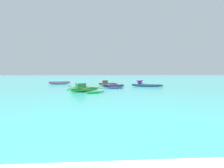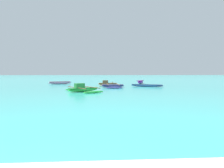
{
  "view_description": "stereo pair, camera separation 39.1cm",
  "coord_description": "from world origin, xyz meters",
  "px_view_note": "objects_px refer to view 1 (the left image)",
  "views": [
    {
      "loc": [
        0.41,
        -2.55,
        1.75
      ],
      "look_at": [
        2.33,
        22.65,
        0.25
      ],
      "focal_mm": 32.0,
      "sensor_mm": 36.0,
      "label": 1
    },
    {
      "loc": [
        0.8,
        -2.58,
        1.75
      ],
      "look_at": [
        2.33,
        22.65,
        0.25
      ],
      "focal_mm": 32.0,
      "sensor_mm": 36.0,
      "label": 2
    }
  ],
  "objects_px": {
    "moored_boat_0": "(107,84)",
    "moored_boat_4": "(59,83)",
    "moored_boat_1": "(113,86)",
    "moored_boat_3": "(140,82)",
    "moored_boat_5": "(84,89)",
    "moored_boat_2": "(147,85)"
  },
  "relations": [
    {
      "from": "moored_boat_1",
      "to": "moored_boat_4",
      "type": "bearing_deg",
      "value": 137.79
    },
    {
      "from": "moored_boat_1",
      "to": "moored_boat_3",
      "type": "xyz_separation_m",
      "value": [
        4.76,
        7.39,
        0.09
      ]
    },
    {
      "from": "moored_boat_5",
      "to": "moored_boat_2",
      "type": "bearing_deg",
      "value": 5.61
    },
    {
      "from": "moored_boat_0",
      "to": "moored_boat_5",
      "type": "height_order",
      "value": "moored_boat_5"
    },
    {
      "from": "moored_boat_2",
      "to": "moored_boat_3",
      "type": "height_order",
      "value": "moored_boat_3"
    },
    {
      "from": "moored_boat_1",
      "to": "moored_boat_2",
      "type": "xyz_separation_m",
      "value": [
        4.17,
        0.61,
        -0.01
      ]
    },
    {
      "from": "moored_boat_0",
      "to": "moored_boat_4",
      "type": "relative_size",
      "value": 1.43
    },
    {
      "from": "moored_boat_0",
      "to": "moored_boat_4",
      "type": "distance_m",
      "value": 7.49
    },
    {
      "from": "moored_boat_3",
      "to": "moored_boat_5",
      "type": "distance_m",
      "value": 14.74
    },
    {
      "from": "moored_boat_2",
      "to": "moored_boat_1",
      "type": "bearing_deg",
      "value": -147.63
    },
    {
      "from": "moored_boat_3",
      "to": "moored_boat_0",
      "type": "bearing_deg",
      "value": 150.66
    },
    {
      "from": "moored_boat_0",
      "to": "moored_boat_4",
      "type": "xyz_separation_m",
      "value": [
        -6.86,
        3.02,
        0.0
      ]
    },
    {
      "from": "moored_boat_3",
      "to": "moored_boat_2",
      "type": "bearing_deg",
      "value": -160.79
    },
    {
      "from": "moored_boat_1",
      "to": "moored_boat_3",
      "type": "distance_m",
      "value": 8.8
    },
    {
      "from": "moored_boat_2",
      "to": "moored_boat_5",
      "type": "bearing_deg",
      "value": -117.56
    },
    {
      "from": "moored_boat_5",
      "to": "moored_boat_4",
      "type": "bearing_deg",
      "value": 77.47
    },
    {
      "from": "moored_boat_4",
      "to": "moored_boat_0",
      "type": "bearing_deg",
      "value": -39.2
    },
    {
      "from": "moored_boat_0",
      "to": "moored_boat_2",
      "type": "bearing_deg",
      "value": -26.03
    },
    {
      "from": "moored_boat_3",
      "to": "moored_boat_5",
      "type": "height_order",
      "value": "moored_boat_5"
    },
    {
      "from": "moored_boat_2",
      "to": "moored_boat_4",
      "type": "distance_m",
      "value": 12.95
    },
    {
      "from": "moored_boat_3",
      "to": "moored_boat_1",
      "type": "bearing_deg",
      "value": 171.45
    },
    {
      "from": "moored_boat_3",
      "to": "moored_boat_4",
      "type": "distance_m",
      "value": 12.14
    }
  ]
}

